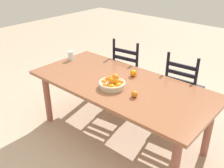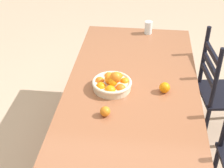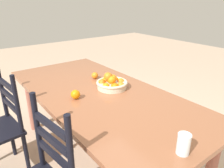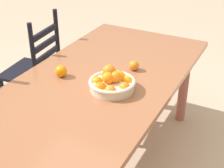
{
  "view_description": "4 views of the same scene",
  "coord_description": "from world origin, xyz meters",
  "px_view_note": "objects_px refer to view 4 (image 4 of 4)",
  "views": [
    {
      "loc": [
        1.63,
        -2.01,
        2.02
      ],
      "look_at": [
        -0.0,
        -0.14,
        0.77
      ],
      "focal_mm": 41.64,
      "sensor_mm": 36.0,
      "label": 1
    },
    {
      "loc": [
        1.93,
        0.07,
        2.11
      ],
      "look_at": [
        -0.0,
        -0.14,
        0.77
      ],
      "focal_mm": 52.44,
      "sensor_mm": 36.0,
      "label": 2
    },
    {
      "loc": [
        -1.46,
        0.96,
        1.51
      ],
      "look_at": [
        -0.0,
        -0.14,
        0.77
      ],
      "focal_mm": 34.47,
      "sensor_mm": 36.0,
      "label": 3
    },
    {
      "loc": [
        -1.58,
        -0.96,
        1.77
      ],
      "look_at": [
        -0.0,
        -0.14,
        0.77
      ],
      "focal_mm": 53.54,
      "sensor_mm": 36.0,
      "label": 4
    }
  ],
  "objects_px": {
    "fruit_bowl": "(112,83)",
    "orange_loose_0": "(134,66)",
    "chair_by_cabinet": "(35,71)",
    "orange_loose_1": "(62,71)",
    "dining_table": "(92,96)"
  },
  "relations": [
    {
      "from": "dining_table",
      "to": "fruit_bowl",
      "type": "relative_size",
      "value": 7.27
    },
    {
      "from": "dining_table",
      "to": "orange_loose_1",
      "type": "height_order",
      "value": "orange_loose_1"
    },
    {
      "from": "fruit_bowl",
      "to": "orange_loose_0",
      "type": "height_order",
      "value": "fruit_bowl"
    },
    {
      "from": "orange_loose_0",
      "to": "orange_loose_1",
      "type": "relative_size",
      "value": 0.88
    },
    {
      "from": "dining_table",
      "to": "chair_by_cabinet",
      "type": "bearing_deg",
      "value": 64.51
    },
    {
      "from": "orange_loose_1",
      "to": "chair_by_cabinet",
      "type": "bearing_deg",
      "value": 56.31
    },
    {
      "from": "orange_loose_0",
      "to": "orange_loose_1",
      "type": "height_order",
      "value": "orange_loose_1"
    },
    {
      "from": "dining_table",
      "to": "orange_loose_1",
      "type": "distance_m",
      "value": 0.27
    },
    {
      "from": "orange_loose_0",
      "to": "orange_loose_1",
      "type": "bearing_deg",
      "value": 127.87
    },
    {
      "from": "orange_loose_0",
      "to": "orange_loose_1",
      "type": "distance_m",
      "value": 0.49
    },
    {
      "from": "dining_table",
      "to": "orange_loose_1",
      "type": "xyz_separation_m",
      "value": [
        0.0,
        0.23,
        0.13
      ]
    },
    {
      "from": "chair_by_cabinet",
      "to": "orange_loose_1",
      "type": "relative_size",
      "value": 12.49
    },
    {
      "from": "dining_table",
      "to": "fruit_bowl",
      "type": "distance_m",
      "value": 0.2
    },
    {
      "from": "chair_by_cabinet",
      "to": "orange_loose_1",
      "type": "xyz_separation_m",
      "value": [
        -0.38,
        -0.56,
        0.31
      ]
    },
    {
      "from": "dining_table",
      "to": "chair_by_cabinet",
      "type": "distance_m",
      "value": 0.9
    }
  ]
}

